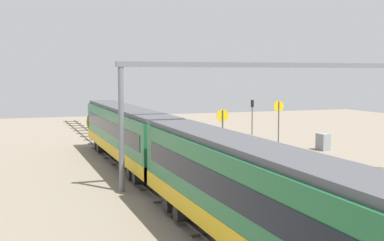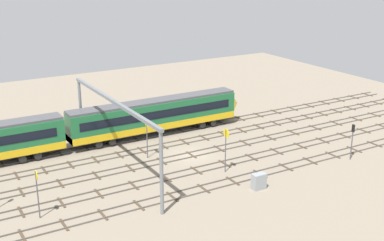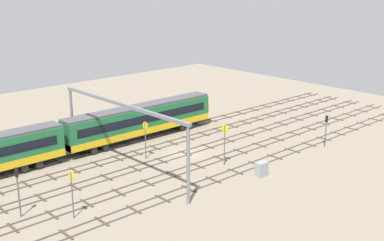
{
  "view_description": "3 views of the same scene",
  "coord_description": "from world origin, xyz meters",
  "views": [
    {
      "loc": [
        -43.18,
        18.06,
        7.8
      ],
      "look_at": [
        3.04,
        1.7,
        3.29
      ],
      "focal_mm": 48.26,
      "sensor_mm": 36.0,
      "label": 1
    },
    {
      "loc": [
        -29.49,
        -50.23,
        23.31
      ],
      "look_at": [
        2.49,
        4.07,
        2.92
      ],
      "focal_mm": 47.72,
      "sensor_mm": 36.0,
      "label": 2
    },
    {
      "loc": [
        -41.55,
        -46.2,
        22.14
      ],
      "look_at": [
        4.29,
        3.34,
        2.98
      ],
      "focal_mm": 47.01,
      "sensor_mm": 36.0,
      "label": 3
    }
  ],
  "objects": [
    {
      "name": "track_second_far",
      "position": [
        -0.0,
        4.45,
        0.06
      ],
      "size": [
        85.76,
        2.4,
        0.16
      ],
      "color": "#59544C",
      "rests_on": "ground"
    },
    {
      "name": "relay_cabinet",
      "position": [
        1.28,
        -11.78,
        0.85
      ],
      "size": [
        1.48,
        0.85,
        1.69
      ],
      "color": "gray",
      "rests_on": "ground"
    },
    {
      "name": "track_with_train",
      "position": [
        0.0,
        8.9,
        0.07
      ],
      "size": [
        85.76,
        2.4,
        0.16
      ],
      "color": "#59544C",
      "rests_on": "ground"
    },
    {
      "name": "speed_sign_far_trackside",
      "position": [
        0.73,
        -6.35,
        3.46
      ],
      "size": [
        0.14,
        1.06,
        5.16
      ],
      "color": "#4C4C51",
      "rests_on": "ground"
    },
    {
      "name": "track_middle",
      "position": [
        -0.0,
        0.0,
        0.07
      ],
      "size": [
        85.76,
        2.4,
        0.16
      ],
      "color": "#59544C",
      "rests_on": "ground"
    },
    {
      "name": "speed_sign_mid_trackside",
      "position": [
        -5.0,
        1.93,
        3.28
      ],
      "size": [
        0.14,
        1.02,
        4.9
      ],
      "color": "#4C4C51",
      "rests_on": "ground"
    },
    {
      "name": "ground_plane",
      "position": [
        0.0,
        0.0,
        0.0
      ],
      "size": [
        101.76,
        101.76,
        0.0
      ],
      "primitive_type": "plane",
      "color": "gray"
    },
    {
      "name": "speed_sign_near_foreground",
      "position": [
        -20.16,
        -6.42,
        3.15
      ],
      "size": [
        0.14,
        0.93,
        4.81
      ],
      "color": "#4C4C51",
      "rests_on": "ground"
    },
    {
      "name": "train",
      "position": [
        -12.25,
        8.9,
        2.66
      ],
      "size": [
        50.4,
        3.24,
        4.8
      ],
      "color": "#1E6638",
      "rests_on": "ground"
    },
    {
      "name": "overhead_gantry",
      "position": [
        -9.95,
        -0.14,
        6.7
      ],
      "size": [
        0.4,
        23.33,
        8.56
      ],
      "color": "slate",
      "rests_on": "ground"
    },
    {
      "name": "track_second_near",
      "position": [
        -0.0,
        -4.45,
        0.07
      ],
      "size": [
        85.76,
        2.4,
        0.16
      ],
      "color": "#59544C",
      "rests_on": "ground"
    },
    {
      "name": "track_near_foreground",
      "position": [
        0.0,
        -8.9,
        0.07
      ],
      "size": [
        85.76,
        2.4,
        0.16
      ],
      "color": "#59544C",
      "rests_on": "ground"
    },
    {
      "name": "signal_light_trackside_approach",
      "position": [
        15.77,
        -10.91,
        2.9
      ],
      "size": [
        0.31,
        0.32,
        4.41
      ],
      "color": "#4C4C51",
      "rests_on": "ground"
    }
  ]
}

